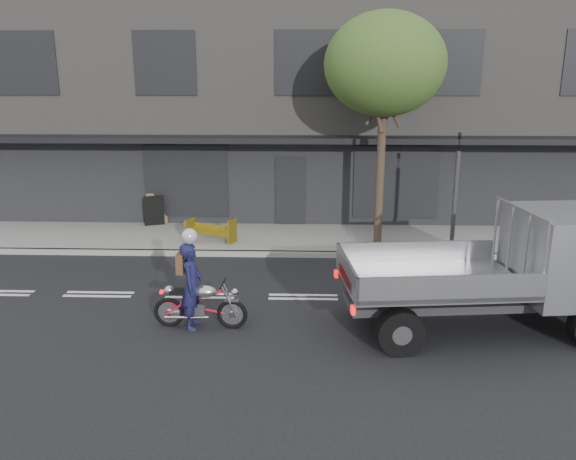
{
  "coord_description": "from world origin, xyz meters",
  "views": [
    {
      "loc": [
        0.09,
        -12.17,
        4.85
      ],
      "look_at": [
        -0.37,
        0.5,
        1.48
      ],
      "focal_mm": 35.0,
      "sensor_mm": 36.0,
      "label": 1
    }
  ],
  "objects_px": {
    "motorcycle": "(200,304)",
    "flatbed_ute": "(543,259)",
    "rider": "(192,286)",
    "construction_barrier": "(210,232)",
    "sandwich_board": "(154,211)",
    "traffic_light_pole": "(455,199)",
    "street_tree": "(385,65)"
  },
  "relations": [
    {
      "from": "traffic_light_pole",
      "to": "motorcycle",
      "type": "distance_m",
      "value": 8.13
    },
    {
      "from": "rider",
      "to": "sandwich_board",
      "type": "bearing_deg",
      "value": 22.82
    },
    {
      "from": "sandwich_board",
      "to": "motorcycle",
      "type": "bearing_deg",
      "value": -89.25
    },
    {
      "from": "street_tree",
      "to": "rider",
      "type": "bearing_deg",
      "value": -126.8
    },
    {
      "from": "motorcycle",
      "to": "flatbed_ute",
      "type": "height_order",
      "value": "flatbed_ute"
    },
    {
      "from": "rider",
      "to": "flatbed_ute",
      "type": "height_order",
      "value": "flatbed_ute"
    },
    {
      "from": "flatbed_ute",
      "to": "motorcycle",
      "type": "bearing_deg",
      "value": 176.09
    },
    {
      "from": "rider",
      "to": "flatbed_ute",
      "type": "distance_m",
      "value": 7.0
    },
    {
      "from": "motorcycle",
      "to": "construction_barrier",
      "type": "height_order",
      "value": "motorcycle"
    },
    {
      "from": "street_tree",
      "to": "motorcycle",
      "type": "xyz_separation_m",
      "value": [
        -4.26,
        -5.9,
        -4.77
      ]
    },
    {
      "from": "street_tree",
      "to": "construction_barrier",
      "type": "height_order",
      "value": "street_tree"
    },
    {
      "from": "motorcycle",
      "to": "construction_barrier",
      "type": "relative_size",
      "value": 1.42
    },
    {
      "from": "street_tree",
      "to": "sandwich_board",
      "type": "height_order",
      "value": "street_tree"
    },
    {
      "from": "rider",
      "to": "sandwich_board",
      "type": "xyz_separation_m",
      "value": [
        -2.81,
        7.58,
        -0.22
      ]
    },
    {
      "from": "motorcycle",
      "to": "flatbed_ute",
      "type": "xyz_separation_m",
      "value": [
        6.82,
        0.27,
        0.93
      ]
    },
    {
      "from": "traffic_light_pole",
      "to": "street_tree",
      "type": "bearing_deg",
      "value": 156.97
    },
    {
      "from": "flatbed_ute",
      "to": "traffic_light_pole",
      "type": "bearing_deg",
      "value": 90.46
    },
    {
      "from": "traffic_light_pole",
      "to": "flatbed_ute",
      "type": "bearing_deg",
      "value": -83.33
    },
    {
      "from": "construction_barrier",
      "to": "sandwich_board",
      "type": "distance_m",
      "value": 3.13
    },
    {
      "from": "construction_barrier",
      "to": "sandwich_board",
      "type": "relative_size",
      "value": 1.3
    },
    {
      "from": "flatbed_ute",
      "to": "street_tree",
      "type": "bearing_deg",
      "value": 108.25
    },
    {
      "from": "motorcycle",
      "to": "sandwich_board",
      "type": "xyz_separation_m",
      "value": [
        -2.96,
        7.58,
        0.16
      ]
    },
    {
      "from": "traffic_light_pole",
      "to": "flatbed_ute",
      "type": "distance_m",
      "value": 4.81
    },
    {
      "from": "street_tree",
      "to": "traffic_light_pole",
      "type": "height_order",
      "value": "street_tree"
    },
    {
      "from": "street_tree",
      "to": "construction_barrier",
      "type": "relative_size",
      "value": 4.99
    },
    {
      "from": "rider",
      "to": "construction_barrier",
      "type": "distance_m",
      "value": 5.44
    },
    {
      "from": "flatbed_ute",
      "to": "construction_barrier",
      "type": "relative_size",
      "value": 4.16
    },
    {
      "from": "traffic_light_pole",
      "to": "flatbed_ute",
      "type": "xyz_separation_m",
      "value": [
        0.56,
        -4.78,
        -0.22
      ]
    },
    {
      "from": "flatbed_ute",
      "to": "construction_barrier",
      "type": "bearing_deg",
      "value": 139.62
    },
    {
      "from": "motorcycle",
      "to": "street_tree",
      "type": "bearing_deg",
      "value": 56.62
    },
    {
      "from": "traffic_light_pole",
      "to": "rider",
      "type": "height_order",
      "value": "traffic_light_pole"
    },
    {
      "from": "street_tree",
      "to": "flatbed_ute",
      "type": "bearing_deg",
      "value": -65.54
    }
  ]
}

